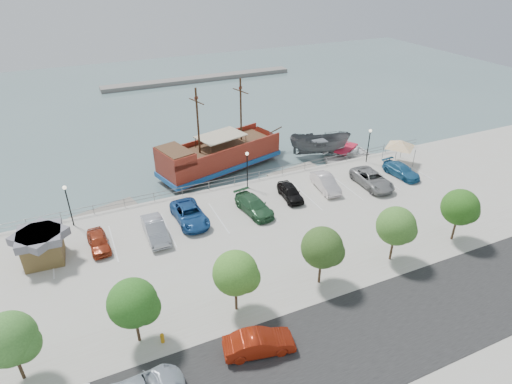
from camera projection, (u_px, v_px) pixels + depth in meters
name	position (u px, v px, depth m)	size (l,w,h in m)	color
ground	(273.00, 225.00, 42.45)	(160.00, 160.00, 0.00)	slate
street	(378.00, 332.00, 29.26)	(100.00, 8.00, 0.04)	black
sidewalk	(329.00, 279.00, 34.02)	(100.00, 4.00, 0.05)	#A0988A
seawall_railing	(243.00, 178.00, 47.88)	(50.00, 0.06, 1.00)	slate
far_shore	(200.00, 79.00, 89.46)	(40.00, 3.00, 0.80)	slate
pirate_ship	(229.00, 153.00, 52.98)	(18.29, 9.42, 11.32)	maroon
patrol_boat	(319.00, 146.00, 55.85)	(2.96, 7.88, 3.05)	#515356
speedboat	(346.00, 151.00, 56.47)	(4.81, 6.73, 1.39)	white
dock_west	(104.00, 212.00, 44.26)	(6.68, 1.91, 0.38)	gray
dock_mid	(293.00, 172.00, 52.26)	(6.62, 1.89, 0.38)	gray
dock_east	(352.00, 159.00, 55.37)	(7.02, 2.01, 0.40)	gray
shed	(42.00, 245.00, 35.39)	(3.61, 3.61, 2.80)	brown
canopy_tent	(401.00, 140.00, 50.98)	(4.75, 4.75, 3.53)	slate
street_sedan	(259.00, 343.00, 27.50)	(1.61, 4.63, 1.53)	maroon
fire_hydrant	(162.00, 338.00, 28.29)	(0.28, 0.28, 0.81)	#C2820F
lamp_post_left	(67.00, 199.00, 39.20)	(0.36, 0.36, 4.28)	black
lamp_post_mid	(247.00, 164.00, 45.66)	(0.36, 0.36, 4.28)	black
lamp_post_right	(369.00, 140.00, 51.40)	(0.36, 0.36, 4.28)	black
tree_a	(12.00, 340.00, 24.50)	(3.30, 3.20, 5.00)	#473321
tree_b	(135.00, 304.00, 27.01)	(3.30, 3.20, 5.00)	#473321
tree_c	(238.00, 274.00, 29.52)	(3.30, 3.20, 5.00)	#473321
tree_d	(324.00, 249.00, 32.04)	(3.30, 3.20, 5.00)	#473321
tree_e	(398.00, 227.00, 34.55)	(3.30, 3.20, 5.00)	#473321
tree_f	(462.00, 208.00, 37.06)	(3.30, 3.20, 5.00)	#473321
parked_car_a	(98.00, 241.00, 37.23)	(1.62, 4.03, 1.37)	#9E3419
parked_car_b	(155.00, 230.00, 38.56)	(1.72, 4.94, 1.63)	#9698A2
parked_car_c	(190.00, 214.00, 40.88)	(2.62, 5.67, 1.58)	#1C4A8B
parked_car_d	(254.00, 205.00, 42.35)	(2.13, 5.23, 1.52)	#2B5936
parked_car_e	(290.00, 192.00, 44.77)	(1.72, 4.28, 1.46)	black
parked_car_f	(326.00, 183.00, 46.41)	(1.68, 4.82, 1.59)	silver
parked_car_g	(372.00, 179.00, 47.12)	(2.67, 5.78, 1.61)	gray
parked_car_h	(401.00, 170.00, 49.25)	(1.95, 4.81, 1.39)	#226190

